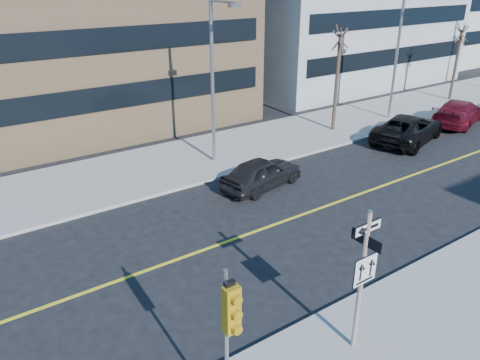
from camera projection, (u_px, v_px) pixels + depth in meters
ground at (292, 300)px, 14.42m from camera, size 120.00×120.00×0.00m
far_sidewalk at (377, 115)px, 32.74m from camera, size 66.00×6.00×0.15m
road_centerline at (422, 172)px, 23.64m from camera, size 40.00×0.14×0.01m
sign_pole at (362, 274)px, 11.53m from camera, size 0.92×0.92×4.06m
traffic_signal at (231, 322)px, 9.11m from camera, size 0.32×0.45×4.00m
parked_car_a at (262, 173)px, 21.69m from camera, size 2.45×4.51×1.46m
parked_car_c at (408, 128)px, 27.59m from camera, size 4.22×6.34×1.62m
parked_car_d at (459, 112)px, 30.77m from camera, size 3.78×5.97×1.61m
streetlight_a at (215, 73)px, 22.64m from camera, size 0.55×2.25×8.00m
streetlight_b at (401, 49)px, 29.90m from camera, size 0.55×2.25×8.00m
street_tree_west at (340, 41)px, 27.40m from camera, size 1.80×1.80×6.35m
street_tree_east at (461, 35)px, 34.60m from camera, size 1.80×1.80×5.75m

